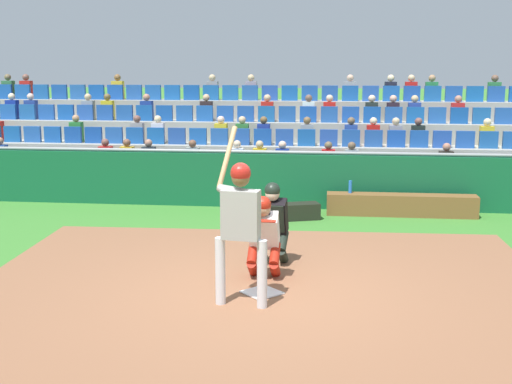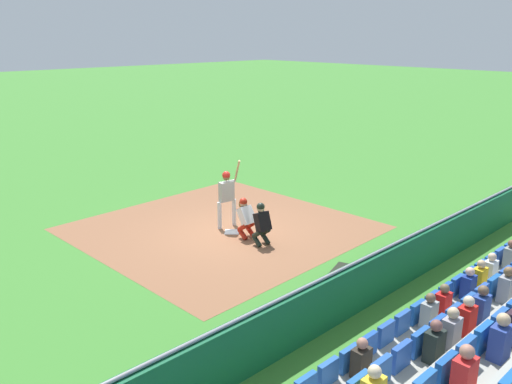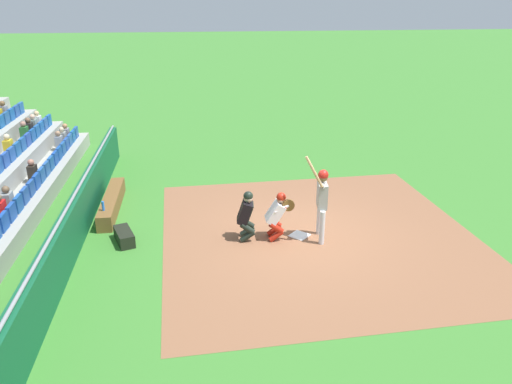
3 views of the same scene
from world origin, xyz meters
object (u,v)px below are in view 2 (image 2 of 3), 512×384
Objects in this scene: home_plate_marker at (232,232)px; water_bottle_on_bench at (334,282)px; batter_at_plate at (227,192)px; catcher_crouching at (246,215)px; home_plate_umpire at (262,222)px; equipment_duffel_bag at (340,275)px; dugout_bench at (301,311)px.

water_bottle_on_bench is at bearing -104.49° from home_plate_marker.
water_bottle_on_bench is at bearing -105.50° from batter_at_plate.
water_bottle_on_bench is (-1.35, -4.43, -0.13)m from catcher_crouching.
batter_at_plate is 1.73× the size of home_plate_umpire.
home_plate_umpire is 1.49× the size of equipment_duffel_bag.
home_plate_marker is at bearing 94.90° from catcher_crouching.
catcher_crouching reaches higher than dugout_bench.
water_bottle_on_bench reaches higher than home_plate_marker.
batter_at_plate is at bearing 80.66° from catcher_crouching.
catcher_crouching is 3.85m from equipment_duffel_bag.
home_plate_marker is 0.19× the size of batter_at_plate.
dugout_bench is 3.45× the size of equipment_duffel_bag.
dugout_bench is at bearing -122.60° from home_plate_umpire.
equipment_duffel_bag is at bearing 15.44° from dugout_bench.
equipment_duffel_bag reaches higher than home_plate_marker.
home_plate_marker is 0.35× the size of catcher_crouching.
home_plate_marker is 1.70× the size of water_bottle_on_bench.
water_bottle_on_bench is at bearing -109.19° from home_plate_umpire.
home_plate_umpire reaches higher than home_plate_marker.
catcher_crouching reaches higher than water_bottle_on_bench.
dugout_bench is at bearing 177.48° from water_bottle_on_bench.
batter_at_plate is at bearing 65.87° from equipment_duffel_bag.
equipment_duffel_bag is (-0.29, -3.81, -0.54)m from catcher_crouching.
water_bottle_on_bench is (-1.30, -5.02, 0.55)m from home_plate_marker.
home_plate_umpire reaches higher than equipment_duffel_bag.
equipment_duffel_bag is (1.05, 0.62, -0.41)m from water_bottle_on_bench.
home_plate_marker is 5.21m from water_bottle_on_bench.
equipment_duffel_bag is (-0.47, -4.87, -1.00)m from batter_at_plate.
equipment_duffel_bag is (-0.22, -3.04, -0.55)m from home_plate_umpire.
dugout_bench is 1.10m from water_bottle_on_bench.
home_plate_marker is at bearing -115.54° from batter_at_plate.
equipment_duffel_bag is at bearing -95.50° from batter_at_plate.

